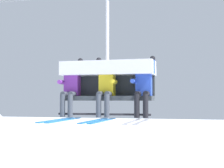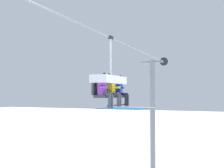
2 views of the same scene
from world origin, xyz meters
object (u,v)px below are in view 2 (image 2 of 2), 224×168
at_px(skier_blue, 122,91).
at_px(skier_purple, 105,90).
at_px(chairlift_chair, 109,83).
at_px(skier_yellow, 114,90).
at_px(lift_tower_far, 153,120).

bearing_deg(skier_blue, skier_purple, 180.00).
distance_m(chairlift_chair, skier_yellow, 0.35).
distance_m(skier_purple, skier_yellow, 0.79).
relative_size(chairlift_chair, skier_blue, 1.60).
xyz_separation_m(lift_tower_far, skier_blue, (-7.92, -0.92, 1.90)).
height_order(skier_purple, skier_yellow, same).
xyz_separation_m(skier_purple, skier_blue, (1.60, 0.00, 0.00)).
relative_size(lift_tower_far, skier_blue, 5.20).
bearing_deg(chairlift_chair, lift_tower_far, 4.65).
height_order(skier_purple, skier_blue, same).
height_order(lift_tower_far, chairlift_chair, lift_tower_far).
distance_m(skier_purple, skier_blue, 1.60).
bearing_deg(skier_blue, skier_yellow, 180.00).
bearing_deg(lift_tower_far, skier_yellow, -173.96).
xyz_separation_m(lift_tower_far, chairlift_chair, (-8.73, -0.71, 2.18)).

